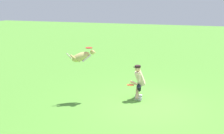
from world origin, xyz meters
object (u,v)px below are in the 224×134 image
at_px(person, 139,81).
at_px(frisbee_flying, 89,48).
at_px(dog, 82,57).
at_px(frisbee_held, 130,85).

relative_size(person, frisbee_flying, 5.18).
distance_m(person, frisbee_flying, 2.24).
distance_m(dog, frisbee_flying, 0.41).
distance_m(person, dog, 2.30).
relative_size(frisbee_flying, frisbee_held, 0.93).
height_order(frisbee_flying, frisbee_held, frisbee_flying).
height_order(person, dog, dog).
bearing_deg(frisbee_flying, frisbee_held, -166.98).
bearing_deg(person, frisbee_flying, 10.77).
bearing_deg(person, frisbee_held, 38.35).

